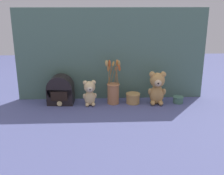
# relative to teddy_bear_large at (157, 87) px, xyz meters

# --- Properties ---
(ground_plane) EXTENTS (4.00, 4.00, 0.00)m
(ground_plane) POSITION_rel_teddy_bear_large_xyz_m (-0.34, -0.02, -0.13)
(ground_plane) COLOR #4C5184
(backdrop_wall) EXTENTS (1.47, 0.02, 0.71)m
(backdrop_wall) POSITION_rel_teddy_bear_large_xyz_m (-0.34, 0.15, 0.22)
(backdrop_wall) COLOR #4C6B5B
(backdrop_wall) RESTS_ON ground
(teddy_bear_large) EXTENTS (0.14, 0.13, 0.25)m
(teddy_bear_large) POSITION_rel_teddy_bear_large_xyz_m (0.00, 0.00, 0.00)
(teddy_bear_large) COLOR tan
(teddy_bear_large) RESTS_ON ground
(teddy_bear_medium) EXTENTS (0.11, 0.10, 0.20)m
(teddy_bear_medium) POSITION_rel_teddy_bear_large_xyz_m (-0.51, -0.01, -0.03)
(teddy_bear_medium) COLOR #DBBC84
(teddy_bear_medium) RESTS_ON ground
(flower_vase) EXTENTS (0.12, 0.12, 0.34)m
(flower_vase) POSITION_rel_teddy_bear_large_xyz_m (-0.33, 0.03, -0.02)
(flower_vase) COLOR #AD7047
(flower_vase) RESTS_ON ground
(vintage_radio) EXTENTS (0.20, 0.14, 0.22)m
(vintage_radio) POSITION_rel_teddy_bear_large_xyz_m (-0.73, 0.04, -0.03)
(vintage_radio) COLOR black
(vintage_radio) RESTS_ON ground
(decorative_tin_tall) EXTENTS (0.08, 0.08, 0.05)m
(decorative_tin_tall) POSITION_rel_teddy_bear_large_xyz_m (0.17, 0.01, -0.11)
(decorative_tin_tall) COLOR #47705B
(decorative_tin_tall) RESTS_ON ground
(decorative_tin_short) EXTENTS (0.11, 0.11, 0.08)m
(decorative_tin_short) POSITION_rel_teddy_bear_large_xyz_m (-0.18, 0.02, -0.09)
(decorative_tin_short) COLOR tan
(decorative_tin_short) RESTS_ON ground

